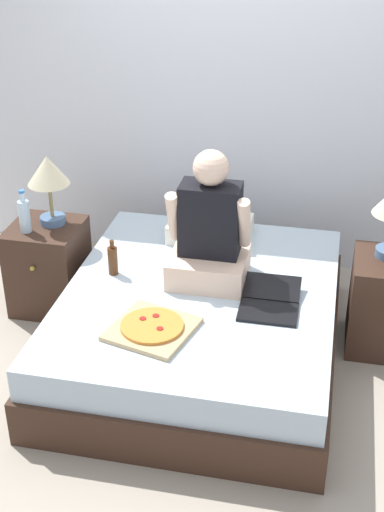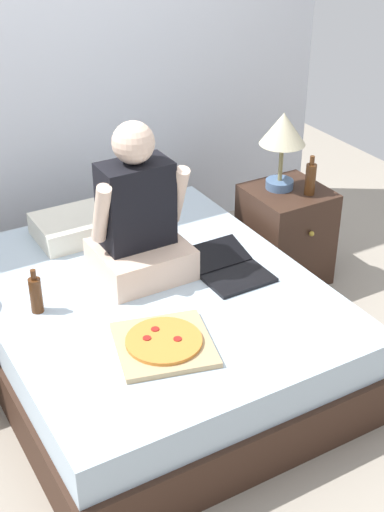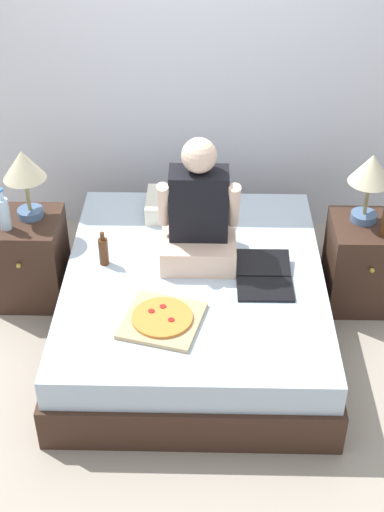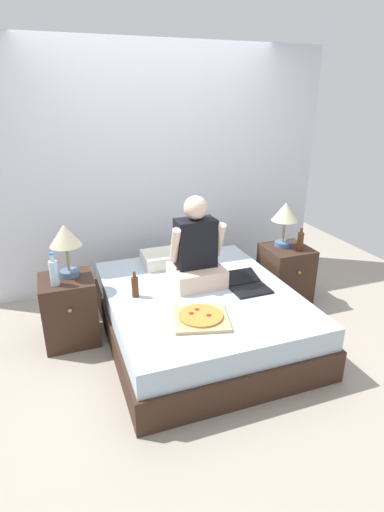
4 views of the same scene
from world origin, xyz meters
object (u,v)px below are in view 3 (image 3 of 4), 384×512
(lamp_on_left_nightstand, at_px, (24,170))
(person_seated, at_px, (199,217))
(lamp_on_right_nightstand, at_px, (371,174))
(beer_bottle_on_bed, at_px, (104,251))
(nightstand_right, at_px, (363,263))
(water_bottle, at_px, (4,213))
(laptop, at_px, (265,280))
(nightstand_left, at_px, (29,259))
(pizza_box, at_px, (162,319))
(bed, at_px, (194,303))

(lamp_on_left_nightstand, bearing_deg, person_seated, -12.40)
(lamp_on_right_nightstand, relative_size, person_seated, 0.58)
(person_seated, relative_size, beer_bottle_on_bed, 3.55)
(nightstand_right, bearing_deg, beer_bottle_on_bed, -170.96)
(nightstand_right, height_order, lamp_on_right_nightstand, lamp_on_right_nightstand)
(person_seated, bearing_deg, nightstand_right, 9.80)
(water_bottle, xyz_separation_m, laptop, (1.55, -0.34, -0.22))
(nightstand_left, distance_m, laptop, 1.54)
(nightstand_right, distance_m, pizza_box, 1.47)
(lamp_on_right_nightstand, height_order, pizza_box, lamp_on_right_nightstand)
(nightstand_left, distance_m, pizza_box, 1.21)
(lamp_on_left_nightstand, distance_m, person_seated, 1.09)
(lamp_on_right_nightstand, relative_size, beer_bottle_on_bed, 2.05)
(water_bottle, distance_m, lamp_on_right_nightstand, 2.20)
(water_bottle, bearing_deg, lamp_on_left_nightstand, 49.40)
(laptop, bearing_deg, lamp_on_right_nightstand, 37.06)
(nightstand_left, bearing_deg, beer_bottle_on_bed, -25.81)
(nightstand_right, xyz_separation_m, pizza_box, (-1.23, -0.78, 0.18))
(bed, xyz_separation_m, lamp_on_left_nightstand, (-1.03, 0.39, 0.69))
(nightstand_right, relative_size, laptop, 1.40)
(nightstand_left, relative_size, pizza_box, 1.19)
(bed, bearing_deg, person_seated, 82.06)
(laptop, bearing_deg, beer_bottle_on_bed, 169.75)
(water_bottle, xyz_separation_m, pizza_box, (0.98, -0.69, -0.23))
(nightstand_left, xyz_separation_m, beer_bottle_on_bed, (0.53, -0.26, 0.25))
(nightstand_left, distance_m, beer_bottle_on_bed, 0.64)
(lamp_on_left_nightstand, height_order, nightstand_right, lamp_on_left_nightstand)
(lamp_on_left_nightstand, xyz_separation_m, water_bottle, (-0.12, -0.14, -0.22))
(nightstand_right, distance_m, beer_bottle_on_bed, 1.64)
(water_bottle, xyz_separation_m, beer_bottle_on_bed, (0.61, -0.17, -0.15))
(bed, relative_size, water_bottle, 6.84)
(bed, relative_size, nightstand_right, 3.24)
(person_seated, bearing_deg, beer_bottle_on_bed, -172.38)
(nightstand_left, height_order, nightstand_right, same)
(nightstand_right, height_order, person_seated, person_seated)
(lamp_on_left_nightstand, relative_size, pizza_box, 0.92)
(pizza_box, bearing_deg, beer_bottle_on_bed, 125.49)
(laptop, bearing_deg, bed, 167.80)
(bed, height_order, nightstand_right, nightstand_right)
(bed, relative_size, lamp_on_right_nightstand, 4.19)
(nightstand_right, relative_size, beer_bottle_on_bed, 2.64)
(nightstand_left, xyz_separation_m, lamp_on_right_nightstand, (2.10, 0.05, 0.62))
(nightstand_left, relative_size, person_seated, 0.75)
(nightstand_right, distance_m, laptop, 0.81)
(bed, xyz_separation_m, nightstand_right, (1.07, 0.34, 0.07))
(lamp_on_right_nightstand, xyz_separation_m, pizza_box, (-1.20, -0.83, -0.44))
(bed, bearing_deg, pizza_box, -110.23)
(bed, bearing_deg, beer_bottle_on_bed, 171.25)
(lamp_on_right_nightstand, height_order, person_seated, person_seated)
(bed, height_order, beer_bottle_on_bed, beer_bottle_on_bed)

